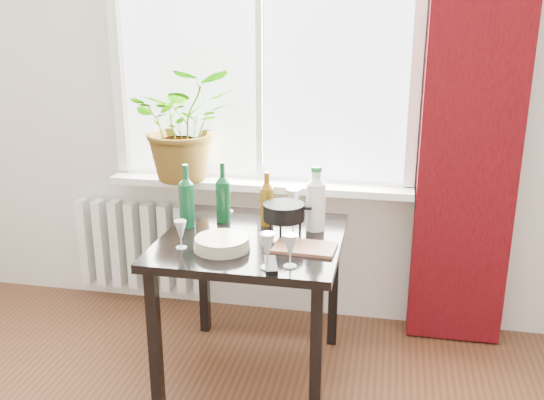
% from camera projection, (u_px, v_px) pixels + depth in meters
% --- Properties ---
extents(window, '(1.72, 0.08, 1.62)m').
position_uv_depth(window, '(260.00, 43.00, 3.26)').
color(window, white).
rests_on(window, ground).
extents(windowsill, '(1.72, 0.20, 0.04)m').
position_uv_depth(windowsill, '(259.00, 184.00, 3.43)').
color(windowsill, white).
rests_on(windowsill, ground).
extents(curtain, '(0.50, 0.12, 2.56)m').
position_uv_depth(curtain, '(474.00, 108.00, 3.05)').
color(curtain, '#390509').
rests_on(curtain, ground).
extents(radiator, '(0.80, 0.10, 0.55)m').
position_uv_depth(radiator, '(141.00, 246.00, 3.73)').
color(radiator, white).
rests_on(radiator, ground).
extents(table, '(0.85, 0.85, 0.74)m').
position_uv_depth(table, '(252.00, 255.00, 2.90)').
color(table, black).
rests_on(table, ground).
extents(potted_plant, '(0.71, 0.67, 0.63)m').
position_uv_depth(potted_plant, '(184.00, 124.00, 3.37)').
color(potted_plant, '#2E6A1C').
rests_on(potted_plant, windowsill).
extents(wine_bottle_left, '(0.10, 0.10, 0.32)m').
position_uv_depth(wine_bottle_left, '(186.00, 195.00, 2.97)').
color(wine_bottle_left, '#0D4523').
rests_on(wine_bottle_left, table).
extents(wine_bottle_right, '(0.09, 0.09, 0.31)m').
position_uv_depth(wine_bottle_right, '(223.00, 192.00, 3.04)').
color(wine_bottle_right, '#0B3C1C').
rests_on(wine_bottle_right, table).
extents(bottle_amber, '(0.07, 0.07, 0.28)m').
position_uv_depth(bottle_amber, '(267.00, 198.00, 2.99)').
color(bottle_amber, brown).
rests_on(bottle_amber, table).
extents(cleaning_bottle, '(0.10, 0.10, 0.33)m').
position_uv_depth(cleaning_bottle, '(316.00, 198.00, 2.92)').
color(cleaning_bottle, white).
rests_on(cleaning_bottle, table).
extents(wineglass_front_right, '(0.09, 0.09, 0.16)m').
position_uv_depth(wineglass_front_right, '(267.00, 251.00, 2.50)').
color(wineglass_front_right, silver).
rests_on(wineglass_front_right, table).
extents(wineglass_far_right, '(0.08, 0.08, 0.15)m').
position_uv_depth(wineglass_far_right, '(290.00, 251.00, 2.52)').
color(wineglass_far_right, silver).
rests_on(wineglass_far_right, table).
extents(wineglass_back_center, '(0.09, 0.09, 0.18)m').
position_uv_depth(wineglass_back_center, '(293.00, 205.00, 3.05)').
color(wineglass_back_center, silver).
rests_on(wineglass_back_center, table).
extents(wineglass_back_left, '(0.08, 0.08, 0.16)m').
position_uv_depth(wineglass_back_left, '(227.00, 197.00, 3.21)').
color(wineglass_back_left, silver).
rests_on(wineglass_back_left, table).
extents(wineglass_front_left, '(0.06, 0.06, 0.13)m').
position_uv_depth(wineglass_front_left, '(181.00, 234.00, 2.72)').
color(wineglass_front_left, '#AFB5BC').
rests_on(wineglass_front_left, table).
extents(plate_stack, '(0.33, 0.33, 0.06)m').
position_uv_depth(plate_stack, '(222.00, 243.00, 2.72)').
color(plate_stack, '#B9B69A').
rests_on(plate_stack, table).
extents(fondue_pot, '(0.25, 0.22, 0.15)m').
position_uv_depth(fondue_pot, '(284.00, 219.00, 2.88)').
color(fondue_pot, black).
rests_on(fondue_pot, table).
extents(tv_remote, '(0.09, 0.18, 0.02)m').
position_uv_depth(tv_remote, '(271.00, 265.00, 2.54)').
color(tv_remote, black).
rests_on(tv_remote, table).
extents(cutting_board, '(0.29, 0.19, 0.01)m').
position_uv_depth(cutting_board, '(305.00, 248.00, 2.73)').
color(cutting_board, brown).
rests_on(cutting_board, table).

